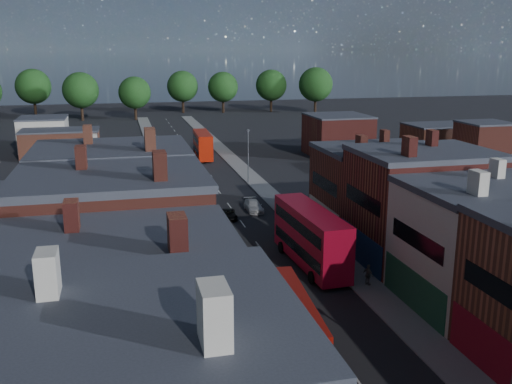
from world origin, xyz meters
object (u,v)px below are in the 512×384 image
car_2 (229,214)px  car_3 (254,206)px  ped_1 (229,318)px  ped_3 (368,275)px  bus_0 (290,329)px  bus_1 (311,236)px  bus_2 (203,144)px

car_2 → car_3: 4.49m
car_2 → ped_1: size_ratio=2.12×
car_3 → ped_3: bearing=-80.1°
bus_0 → ped_3: bus_0 is taller
bus_1 → bus_0: bearing=-116.1°
bus_1 → ped_1: (-9.77, -10.88, -1.87)m
car_2 → ped_3: ped_3 is taller
car_2 → bus_0: bearing=-90.3°
bus_1 → car_2: bus_1 is taller
bus_2 → car_3: 36.74m
bus_1 → car_2: 17.43m
bus_2 → ped_3: 61.80m
car_2 → ped_3: (7.78, -22.33, 0.49)m
bus_0 → bus_1: bus_1 is taller
bus_2 → car_2: (-2.70, -39.24, -2.05)m
car_3 → ped_1: size_ratio=2.46×
car_3 → ped_3: ped_3 is taller
bus_2 → car_2: size_ratio=2.84×
ped_3 → bus_0: bearing=113.3°
bus_0 → ped_1: (-2.99, 5.01, -1.39)m
car_3 → ped_1: 31.41m
bus_2 → car_2: bus_2 is taller
car_2 → ped_1: ped_1 is taller
bus_0 → bus_1: (6.78, 15.89, 0.48)m
bus_2 → ped_1: size_ratio=6.00×
car_3 → ped_3: (4.11, -24.90, 0.37)m
bus_0 → bus_2: size_ratio=0.95×
bus_0 → car_2: bus_0 is taller
bus_2 → car_2: bearing=-91.8°
bus_2 → car_2: 39.39m
bus_1 → car_2: (-4.54, 16.66, -2.37)m
bus_0 → car_3: bus_0 is taller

